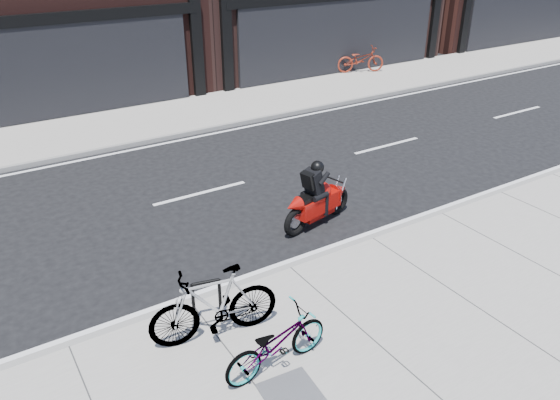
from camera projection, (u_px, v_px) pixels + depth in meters
ground at (240, 228)px, 11.71m from camera, size 120.00×120.00×0.00m
sidewalk_near at (403, 370)px, 7.90m from camera, size 60.00×6.00×0.13m
sidewalk_far at (125, 125)px, 17.53m from camera, size 60.00×3.50×0.13m
bike_rack at (207, 298)px, 8.54m from camera, size 0.47×0.15×0.80m
bicycle_front at (276, 343)px, 7.66m from camera, size 1.73×0.71×0.89m
bicycle_rear at (214, 304)px, 8.19m from camera, size 2.07×0.91×1.20m
motorcycle at (320, 197)px, 11.66m from camera, size 1.99×0.73×1.50m
bicycle_far at (361, 59)px, 23.30m from camera, size 2.16×1.42×1.07m
utility_grate at (291, 394)px, 7.40m from camera, size 0.81×0.81×0.02m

